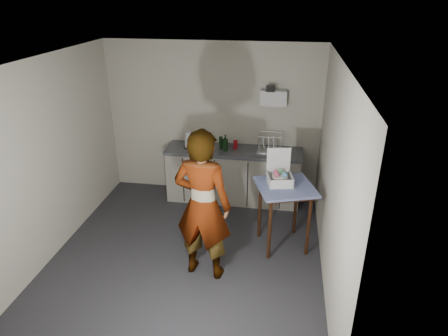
% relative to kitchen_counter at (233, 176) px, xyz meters
% --- Properties ---
extents(ground, '(4.00, 4.00, 0.00)m').
position_rel_kitchen_counter_xyz_m(ground, '(-0.40, -1.70, -0.43)').
color(ground, '#2B2A2F').
rests_on(ground, ground).
extents(wall_back, '(3.60, 0.02, 2.60)m').
position_rel_kitchen_counter_xyz_m(wall_back, '(-0.40, 0.29, 0.87)').
color(wall_back, beige).
rests_on(wall_back, ground).
extents(wall_right, '(0.02, 4.00, 2.60)m').
position_rel_kitchen_counter_xyz_m(wall_right, '(1.39, -1.70, 0.87)').
color(wall_right, beige).
rests_on(wall_right, ground).
extents(wall_left, '(0.02, 4.00, 2.60)m').
position_rel_kitchen_counter_xyz_m(wall_left, '(-2.19, -1.70, 0.87)').
color(wall_left, beige).
rests_on(wall_left, ground).
extents(ceiling, '(3.60, 4.00, 0.01)m').
position_rel_kitchen_counter_xyz_m(ceiling, '(-0.40, -1.70, 2.17)').
color(ceiling, white).
rests_on(ceiling, wall_back).
extents(kitchen_counter, '(2.24, 0.62, 0.91)m').
position_rel_kitchen_counter_xyz_m(kitchen_counter, '(0.00, 0.00, 0.00)').
color(kitchen_counter, black).
rests_on(kitchen_counter, ground).
extents(wall_shelf, '(0.42, 0.18, 0.37)m').
position_rel_kitchen_counter_xyz_m(wall_shelf, '(0.60, 0.22, 1.32)').
color(wall_shelf, white).
rests_on(wall_shelf, ground).
extents(side_table, '(0.92, 0.92, 0.94)m').
position_rel_kitchen_counter_xyz_m(side_table, '(0.87, -1.25, 0.39)').
color(side_table, '#341A0C').
rests_on(side_table, ground).
extents(standing_man, '(0.77, 0.57, 1.94)m').
position_rel_kitchen_counter_xyz_m(standing_man, '(-0.10, -2.00, 0.54)').
color(standing_man, '#B2A593').
rests_on(standing_man, ground).
extents(soap_bottle, '(0.14, 0.14, 0.27)m').
position_rel_kitchen_counter_xyz_m(soap_bottle, '(-0.13, -0.05, 0.62)').
color(soap_bottle, black).
rests_on(soap_bottle, kitchen_counter).
extents(soda_can, '(0.07, 0.07, 0.14)m').
position_rel_kitchen_counter_xyz_m(soda_can, '(0.02, 0.06, 0.55)').
color(soda_can, red).
rests_on(soda_can, kitchen_counter).
extents(dark_bottle, '(0.06, 0.06, 0.21)m').
position_rel_kitchen_counter_xyz_m(dark_bottle, '(-0.22, 0.01, 0.59)').
color(dark_bottle, black).
rests_on(dark_bottle, kitchen_counter).
extents(paper_towel, '(0.16, 0.16, 0.28)m').
position_rel_kitchen_counter_xyz_m(paper_towel, '(-0.76, -0.03, 0.62)').
color(paper_towel, black).
rests_on(paper_towel, kitchen_counter).
extents(dish_rack, '(0.41, 0.31, 0.29)m').
position_rel_kitchen_counter_xyz_m(dish_rack, '(0.58, 0.06, 0.55)').
color(dish_rack, silver).
rests_on(dish_rack, kitchen_counter).
extents(bakery_box, '(0.38, 0.39, 0.45)m').
position_rel_kitchen_counter_xyz_m(bakery_box, '(0.78, -1.18, 0.61)').
color(bakery_box, white).
rests_on(bakery_box, side_table).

